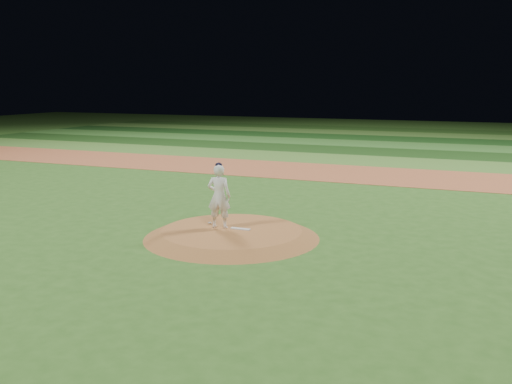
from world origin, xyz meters
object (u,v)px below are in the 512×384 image
(pitchers_mound, at_px, (232,234))
(rosin_bag, at_px, (210,223))
(pitching_rubber, at_px, (240,229))
(pitcher_on_mound, at_px, (219,196))

(pitchers_mound, relative_size, rosin_bag, 44.12)
(pitching_rubber, bearing_deg, pitchers_mound, -147.32)
(pitcher_on_mound, bearing_deg, rosin_bag, 147.42)
(pitching_rubber, xyz_separation_m, rosin_bag, (-1.21, 0.26, 0.02))
(pitchers_mound, height_order, pitcher_on_mound, pitcher_on_mound)
(rosin_bag, distance_m, pitcher_on_mound, 1.16)
(pitchers_mound, bearing_deg, rosin_bag, 157.27)
(pitching_rubber, bearing_deg, rosin_bag, 168.18)
(pitchers_mound, height_order, pitching_rubber, pitching_rubber)
(pitchers_mound, xyz_separation_m, rosin_bag, (-0.97, 0.41, 0.16))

